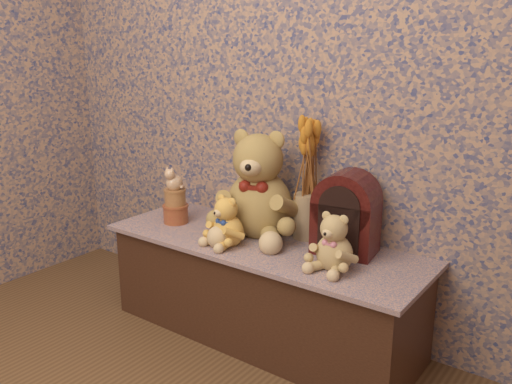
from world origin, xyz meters
TOP-DOWN VIEW (x-y plane):
  - display_shelf at (0.00, 1.25)m, footprint 1.48×0.53m
  - teddy_large at (-0.08, 1.33)m, footprint 0.54×0.59m
  - teddy_medium at (-0.11, 1.14)m, footprint 0.23×0.26m
  - teddy_small at (0.39, 1.17)m, footprint 0.21×0.24m
  - cathedral_radio at (0.35, 1.35)m, footprint 0.28×0.22m
  - ceramic_vase at (0.13, 1.41)m, footprint 0.14×0.14m
  - dried_stalks at (0.13, 1.41)m, footprint 0.24×0.24m
  - biscuit_tin_lower at (-0.50, 1.21)m, footprint 0.13×0.13m
  - biscuit_tin_upper at (-0.50, 1.21)m, footprint 0.11×0.11m
  - cat_figurine at (-0.50, 1.21)m, footprint 0.09×0.10m

SIDE VIEW (x-z plane):
  - display_shelf at x=0.00m, z-range 0.00..0.46m
  - biscuit_tin_lower at x=-0.50m, z-range 0.46..0.54m
  - ceramic_vase at x=0.13m, z-range 0.46..0.66m
  - teddy_medium at x=-0.11m, z-range 0.46..0.69m
  - teddy_small at x=0.39m, z-range 0.46..0.70m
  - biscuit_tin_upper at x=-0.50m, z-range 0.54..0.62m
  - cathedral_radio at x=0.35m, z-range 0.46..0.81m
  - cat_figurine at x=-0.50m, z-range 0.62..0.74m
  - teddy_large at x=-0.08m, z-range 0.46..0.98m
  - dried_stalks at x=0.13m, z-range 0.66..1.04m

